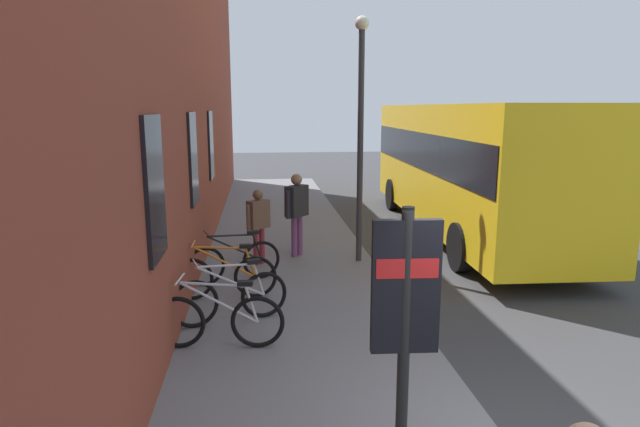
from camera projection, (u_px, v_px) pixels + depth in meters
name	position (u px, v px, depth m)	size (l,w,h in m)	color
ground	(429.00, 274.00, 10.72)	(60.00, 60.00, 0.00)	#38383A
sidewalk_pavement	(287.00, 249.00, 12.36)	(24.00, 3.50, 0.12)	slate
station_facade	(192.00, 41.00, 12.19)	(22.00, 0.65, 9.56)	brown
bicycle_mid_rack	(219.00, 320.00, 7.07)	(0.48, 1.77, 0.97)	black
bicycle_beside_lamp	(230.00, 297.00, 7.92)	(0.63, 1.72, 0.97)	black
bicycle_nearest_sign	(224.00, 276.00, 8.90)	(0.48, 1.77, 0.97)	black
bicycle_under_window	(234.00, 261.00, 9.76)	(0.68, 1.70, 0.97)	black
transit_info_sign	(405.00, 305.00, 4.28)	(0.12, 0.55, 2.40)	black
city_bus	(465.00, 161.00, 13.91)	(10.59, 2.96, 3.35)	yellow
pedestrian_crossing_street	(258.00, 219.00, 10.78)	(0.45, 0.48, 1.55)	maroon
pedestrian_near_bus	(297.00, 206.00, 11.38)	(0.55, 0.54, 1.78)	#723F72
street_lamp	(361.00, 119.00, 10.66)	(0.28, 0.28, 4.90)	#333338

